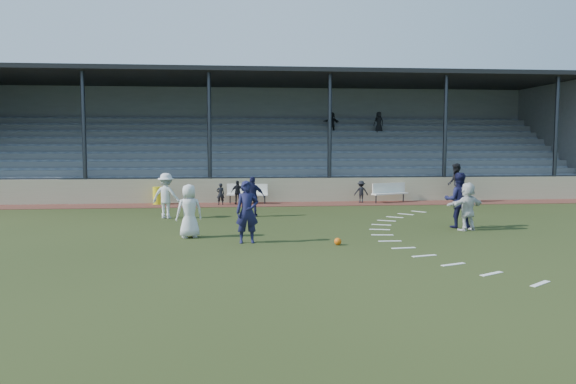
% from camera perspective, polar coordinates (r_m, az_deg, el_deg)
% --- Properties ---
extents(ground, '(90.00, 90.00, 0.00)m').
position_cam_1_polar(ground, '(16.71, 0.84, -5.19)').
color(ground, '#273214').
rests_on(ground, ground).
extents(cinder_track, '(34.00, 2.00, 0.02)m').
position_cam_1_polar(cinder_track, '(27.07, -1.65, -1.25)').
color(cinder_track, '#582B23').
rests_on(cinder_track, ground).
extents(retaining_wall, '(34.00, 0.18, 1.20)m').
position_cam_1_polar(retaining_wall, '(28.06, -1.80, 0.18)').
color(retaining_wall, '#B7B18D').
rests_on(retaining_wall, ground).
extents(bench_left, '(2.04, 0.78, 0.95)m').
position_cam_1_polar(bench_left, '(27.40, -4.16, 0.02)').
color(bench_left, white).
rests_on(bench_left, cinder_track).
extents(bench_right, '(2.00, 1.20, 0.95)m').
position_cam_1_polar(bench_right, '(28.38, 10.25, 0.13)').
color(bench_right, white).
rests_on(bench_right, cinder_track).
extents(trash_bin, '(0.52, 0.52, 0.84)m').
position_cam_1_polar(trash_bin, '(27.67, -13.04, -0.35)').
color(trash_bin, yellow).
rests_on(trash_bin, cinder_track).
extents(football, '(0.21, 0.21, 0.21)m').
position_cam_1_polar(football, '(16.41, 5.08, -5.03)').
color(football, '#E3600D').
rests_on(football, ground).
extents(player_white_lead, '(0.94, 0.75, 1.68)m').
position_cam_1_polar(player_white_lead, '(17.79, -10.01, -1.91)').
color(player_white_lead, silver).
rests_on(player_white_lead, ground).
extents(player_navy_lead, '(0.70, 0.49, 1.85)m').
position_cam_1_polar(player_navy_lead, '(16.62, -4.17, -2.04)').
color(player_navy_lead, '#16173D').
rests_on(player_navy_lead, ground).
extents(player_navy_mid, '(1.09, 0.94, 1.93)m').
position_cam_1_polar(player_navy_mid, '(20.44, 16.90, -0.81)').
color(player_navy_mid, '#16173D').
rests_on(player_navy_mid, ground).
extents(player_white_wing, '(1.29, 0.97, 1.78)m').
position_cam_1_polar(player_white_wing, '(22.54, -12.27, -0.38)').
color(player_white_wing, silver).
rests_on(player_white_wing, ground).
extents(player_navy_wing, '(0.99, 0.53, 1.61)m').
position_cam_1_polar(player_navy_wing, '(22.59, -3.59, -0.48)').
color(player_navy_wing, '#16173D').
rests_on(player_navy_wing, ground).
extents(player_white_back, '(1.59, 1.00, 1.64)m').
position_cam_1_polar(player_white_back, '(19.94, 17.77, -1.40)').
color(player_white_back, silver).
rests_on(player_white_back, ground).
extents(official, '(0.90, 1.07, 1.93)m').
position_cam_1_polar(official, '(29.20, 16.67, 0.91)').
color(official, black).
rests_on(official, cinder_track).
extents(sub_left_near, '(0.40, 0.28, 1.04)m').
position_cam_1_polar(sub_left_near, '(26.84, -6.87, -0.20)').
color(sub_left_near, black).
rests_on(sub_left_near, cinder_track).
extents(sub_left_far, '(0.71, 0.41, 1.14)m').
position_cam_1_polar(sub_left_far, '(27.03, -5.13, -0.04)').
color(sub_left_far, black).
rests_on(sub_left_far, cinder_track).
extents(sub_right, '(0.71, 0.42, 1.08)m').
position_cam_1_polar(sub_right, '(27.89, 7.44, 0.03)').
color(sub_right, black).
rests_on(sub_right, cinder_track).
extents(grandstand, '(34.60, 9.00, 6.61)m').
position_cam_1_polar(grandstand, '(32.67, -2.35, 3.67)').
color(grandstand, gray).
rests_on(grandstand, ground).
extents(penalty_arc, '(3.89, 14.63, 0.01)m').
position_cam_1_polar(penalty_arc, '(17.65, 14.30, -4.78)').
color(penalty_arc, white).
rests_on(penalty_arc, ground).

